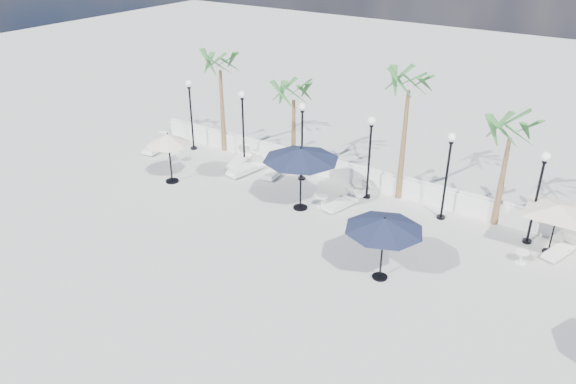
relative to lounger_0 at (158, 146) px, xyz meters
The scene contains 26 objects.
ground 13.07m from the lounger_0, 23.83° to the right, with size 100.00×100.00×0.00m, color #AAAAA4.
balustrade 12.16m from the lounger_0, 10.53° to the left, with size 26.00×0.30×1.01m.
lamppost_0 2.93m from the lounger_0, 40.10° to the left, with size 0.36×0.36×3.84m.
lamppost_1 5.57m from the lounger_0, 13.86° to the left, with size 0.36×0.36×3.84m.
lamppost_2 8.83m from the lounger_0, ahead, with size 0.36×0.36×3.84m.
lamppost_3 12.22m from the lounger_0, ahead, with size 0.36×0.36×3.84m.
lamppost_4 15.66m from the lounger_0, ahead, with size 0.36×0.36×3.84m.
lamppost_5 19.12m from the lounger_0, ahead, with size 0.36×0.36×3.84m.
palm_0 5.57m from the lounger_0, 34.41° to the left, with size 2.60×2.60×5.50m.
palm_1 8.47m from the lounger_0, 15.18° to the left, with size 2.60×2.60×4.70m.
palm_2 14.16m from the lounger_0, ahead, with size 2.60×2.60×6.10m.
palm_3 17.95m from the lounger_0, ahead, with size 2.60×2.60×4.90m.
lounger_0 is the anchor object (origin of this frame).
lounger_1 7.18m from the lounger_0, ahead, with size 0.81×2.00×0.73m.
lounger_2 4.94m from the lounger_0, 10.99° to the left, with size 1.26×2.18×0.78m.
lounger_3 5.77m from the lounger_0, ahead, with size 1.05×2.24×0.81m.
lounger_4 11.46m from the lounger_0, ahead, with size 0.99×1.90×0.68m.
lounger_5 11.64m from the lounger_0, ahead, with size 0.78×1.69×0.61m.
lounger_8 20.20m from the lounger_0, ahead, with size 1.03×1.79×0.64m.
side_table_0 2.01m from the lounger_0, 19.12° to the right, with size 0.54×0.54×0.52m.
side_table_1 10.73m from the lounger_0, ahead, with size 0.54×0.54×0.52m.
side_table_2 19.10m from the lounger_0, ahead, with size 0.48×0.48×0.47m.
parasol_navy_left 10.35m from the lounger_0, ahead, with size 3.28×3.28×2.90m.
parasol_navy_mid 15.84m from the lounger_0, 15.36° to the right, with size 2.77×2.77×2.48m.
parasol_cream_sq_a 19.90m from the lounger_0, ahead, with size 4.47×4.47×2.20m.
parasol_cream_small 4.62m from the lounger_0, 35.96° to the right, with size 2.04×2.04×2.51m.
Camera 1 is at (9.63, -14.39, 11.65)m, focal length 35.00 mm.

